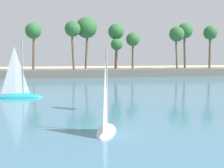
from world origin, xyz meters
The scene contains 4 objects.
sea centered at (0.00, 61.00, 0.03)m, with size 220.00×102.44×0.06m, color teal.
palm_headland centered at (1.76, 72.20, 4.24)m, with size 99.81×6.74×13.52m.
sailboat_mid_bay centered at (-4.51, 39.60, 0.76)m, with size 5.37×1.72×7.74m.
sailboat_toward_headland centered at (3.09, 20.69, 0.61)m, with size 2.37×4.42×6.14m.
Camera 1 is at (-0.30, -0.91, 5.55)m, focal length 52.24 mm.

